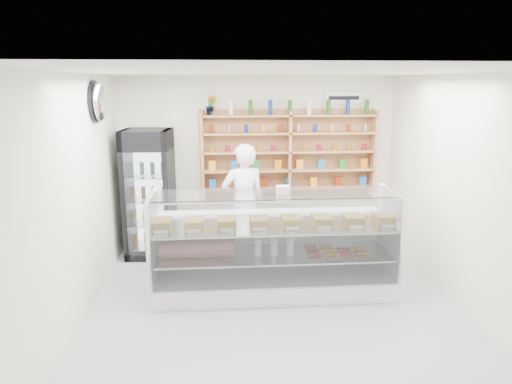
{
  "coord_description": "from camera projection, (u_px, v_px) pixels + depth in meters",
  "views": [
    {
      "loc": [
        -0.63,
        -4.95,
        2.69
      ],
      "look_at": [
        -0.16,
        0.9,
        1.28
      ],
      "focal_mm": 32.0,
      "sensor_mm": 36.0,
      "label": 1
    }
  ],
  "objects": [
    {
      "name": "wall_sign",
      "position": [
        344.0,
        98.0,
        7.4
      ],
      "size": [
        0.62,
        0.03,
        0.2
      ],
      "primitive_type": "cube",
      "color": "white",
      "rests_on": "back_wall"
    },
    {
      "name": "display_counter",
      "position": [
        273.0,
        265.0,
        5.95
      ],
      "size": [
        3.1,
        0.93,
        1.35
      ],
      "color": "white",
      "rests_on": "floor"
    },
    {
      "name": "shop_worker",
      "position": [
        243.0,
        204.0,
        6.86
      ],
      "size": [
        0.75,
        0.58,
        1.83
      ],
      "primitive_type": "imported",
      "rotation": [
        0.0,
        0.0,
        3.37
      ],
      "color": "white",
      "rests_on": "floor"
    },
    {
      "name": "drinks_cooler",
      "position": [
        149.0,
        194.0,
        7.11
      ],
      "size": [
        0.77,
        0.75,
        2.0
      ],
      "rotation": [
        0.0,
        0.0,
        -0.07
      ],
      "color": "black",
      "rests_on": "floor"
    },
    {
      "name": "room",
      "position": [
        276.0,
        200.0,
        5.14
      ],
      "size": [
        5.0,
        5.0,
        5.0
      ],
      "color": "#9E9FA3",
      "rests_on": "ground"
    },
    {
      "name": "wall_shelving",
      "position": [
        289.0,
        152.0,
        7.41
      ],
      "size": [
        2.84,
        0.28,
        1.33
      ],
      "color": "tan",
      "rests_on": "back_wall"
    },
    {
      "name": "potted_plant",
      "position": [
        211.0,
        105.0,
        7.13
      ],
      "size": [
        0.2,
        0.18,
        0.3
      ],
      "primitive_type": "imported",
      "rotation": [
        0.0,
        0.0,
        -0.33
      ],
      "color": "#1E6626",
      "rests_on": "wall_shelving"
    },
    {
      "name": "security_mirror",
      "position": [
        99.0,
        102.0,
        5.89
      ],
      "size": [
        0.15,
        0.5,
        0.5
      ],
      "primitive_type": "ellipsoid",
      "color": "silver",
      "rests_on": "left_wall"
    }
  ]
}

